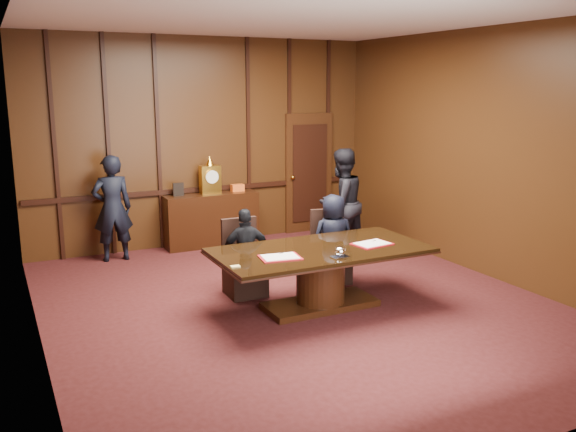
# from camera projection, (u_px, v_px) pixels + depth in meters

# --- Properties ---
(room) EXTENTS (7.00, 7.04, 3.50)m
(room) POSITION_uv_depth(u_px,v_px,m) (299.00, 167.00, 7.44)
(room) COLOR black
(room) RESTS_ON ground
(sideboard) EXTENTS (1.60, 0.45, 1.54)m
(sideboard) POSITION_uv_depth(u_px,v_px,m) (211.00, 217.00, 10.41)
(sideboard) COLOR black
(sideboard) RESTS_ON ground
(conference_table) EXTENTS (2.62, 1.32, 0.76)m
(conference_table) POSITION_uv_depth(u_px,v_px,m) (321.00, 268.00, 7.45)
(conference_table) COLOR black
(conference_table) RESTS_ON ground
(folder_left) EXTENTS (0.50, 0.39, 0.02)m
(folder_left) POSITION_uv_depth(u_px,v_px,m) (280.00, 257.00, 6.98)
(folder_left) COLOR #A50F17
(folder_left) RESTS_ON conference_table
(folder_right) EXTENTS (0.50, 0.39, 0.02)m
(folder_right) POSITION_uv_depth(u_px,v_px,m) (372.00, 244.00, 7.57)
(folder_right) COLOR #A50F17
(folder_right) RESTS_ON conference_table
(inkstand) EXTENTS (0.20, 0.14, 0.12)m
(inkstand) POSITION_uv_depth(u_px,v_px,m) (340.00, 253.00, 6.99)
(inkstand) COLOR white
(inkstand) RESTS_ON conference_table
(notepad) EXTENTS (0.11, 0.08, 0.01)m
(notepad) POSITION_uv_depth(u_px,v_px,m) (235.00, 266.00, 6.63)
(notepad) COLOR #F6D778
(notepad) RESTS_ON conference_table
(chair_left) EXTENTS (0.49, 0.49, 0.99)m
(chair_left) POSITION_uv_depth(u_px,v_px,m) (244.00, 273.00, 7.98)
(chair_left) COLOR black
(chair_left) RESTS_ON ground
(chair_right) EXTENTS (0.57, 0.57, 0.99)m
(chair_right) POSITION_uv_depth(u_px,v_px,m) (330.00, 260.00, 8.55)
(chair_right) COLOR black
(chair_right) RESTS_ON ground
(signatory_left) EXTENTS (0.72, 0.40, 1.16)m
(signatory_left) POSITION_uv_depth(u_px,v_px,m) (246.00, 253.00, 7.86)
(signatory_left) COLOR black
(signatory_left) RESTS_ON ground
(signatory_right) EXTENTS (0.67, 0.50, 1.25)m
(signatory_right) POSITION_uv_depth(u_px,v_px,m) (333.00, 239.00, 8.41)
(signatory_right) COLOR black
(signatory_right) RESTS_ON ground
(witness_left) EXTENTS (0.61, 0.41, 1.66)m
(witness_left) POSITION_uv_depth(u_px,v_px,m) (112.00, 208.00, 9.43)
(witness_left) COLOR black
(witness_left) RESTS_ON ground
(witness_right) EXTENTS (0.96, 0.82, 1.73)m
(witness_right) POSITION_uv_depth(u_px,v_px,m) (341.00, 203.00, 9.69)
(witness_right) COLOR black
(witness_right) RESTS_ON ground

